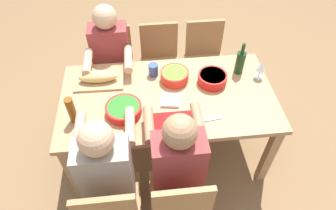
{
  "coord_description": "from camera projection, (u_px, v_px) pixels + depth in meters",
  "views": [
    {
      "loc": [
        -0.17,
        -1.64,
        2.43
      ],
      "look_at": [
        0.0,
        0.0,
        0.63
      ],
      "focal_mm": 31.58,
      "sensor_mm": 36.0,
      "label": 1
    }
  ],
  "objects": [
    {
      "name": "placemat_near_center",
      "position": [
        172.0,
        124.0,
        2.15
      ],
      "size": [
        0.32,
        0.23,
        0.01
      ],
      "primitive_type": "cube",
      "color": "maroon",
      "rests_on": "dining_table"
    },
    {
      "name": "wine_bottle",
      "position": [
        240.0,
        62.0,
        2.47
      ],
      "size": [
        0.08,
        0.08,
        0.29
      ],
      "color": "#193819",
      "rests_on": "dining_table"
    },
    {
      "name": "serving_bowl_fruit",
      "position": [
        212.0,
        78.0,
        2.42
      ],
      "size": [
        0.24,
        0.24,
        0.08
      ],
      "color": "red",
      "rests_on": "dining_table"
    },
    {
      "name": "dining_table",
      "position": [
        168.0,
        103.0,
        2.42
      ],
      "size": [
        1.71,
        0.91,
        0.74
      ],
      "color": "#A87F56",
      "rests_on": "ground_plane"
    },
    {
      "name": "beer_bottle",
      "position": [
        72.0,
        110.0,
        2.1
      ],
      "size": [
        0.06,
        0.06,
        0.22
      ],
      "primitive_type": "cylinder",
      "color": "brown",
      "rests_on": "dining_table"
    },
    {
      "name": "chair_far_right",
      "position": [
        205.0,
        57.0,
        3.1
      ],
      "size": [
        0.4,
        0.4,
        0.85
      ],
      "color": "#9E7044",
      "rests_on": "ground_plane"
    },
    {
      "name": "fork_near_left",
      "position": [
        88.0,
        131.0,
        2.11
      ],
      "size": [
        0.02,
        0.17,
        0.01
      ],
      "primitive_type": "cube",
      "rotation": [
        0.0,
        0.0,
        0.03
      ],
      "color": "silver",
      "rests_on": "dining_table"
    },
    {
      "name": "serving_bowl_greens",
      "position": [
        124.0,
        109.0,
        2.2
      ],
      "size": [
        0.27,
        0.27,
        0.07
      ],
      "color": "red",
      "rests_on": "dining_table"
    },
    {
      "name": "napkin_stack",
      "position": [
        170.0,
        100.0,
        2.3
      ],
      "size": [
        0.16,
        0.16,
        0.02
      ],
      "primitive_type": "cube",
      "rotation": [
        0.0,
        0.0,
        -0.18
      ],
      "color": "white",
      "rests_on": "dining_table"
    },
    {
      "name": "serving_bowl_salad",
      "position": [
        175.0,
        75.0,
        2.44
      ],
      "size": [
        0.23,
        0.23,
        0.09
      ],
      "color": "red",
      "rests_on": "dining_table"
    },
    {
      "name": "chair_near_center",
      "position": [
        180.0,
        202.0,
        2.02
      ],
      "size": [
        0.4,
        0.4,
        0.85
      ],
      "color": "#9E7044",
      "rests_on": "ground_plane"
    },
    {
      "name": "diner_far_left",
      "position": [
        111.0,
        57.0,
        2.75
      ],
      "size": [
        0.41,
        0.53,
        1.2
      ],
      "color": "#2D2D38",
      "rests_on": "ground_plane"
    },
    {
      "name": "chair_far_center",
      "position": [
        160.0,
        60.0,
        3.06
      ],
      "size": [
        0.4,
        0.4,
        0.85
      ],
      "color": "#9E7044",
      "rests_on": "ground_plane"
    },
    {
      "name": "ground_plane",
      "position": [
        168.0,
        148.0,
        2.9
      ],
      "size": [
        8.0,
        8.0,
        0.0
      ],
      "primitive_type": "plane",
      "color": "brown"
    },
    {
      "name": "bread_loaf",
      "position": [
        98.0,
        77.0,
        2.41
      ],
      "size": [
        0.32,
        0.12,
        0.09
      ],
      "primitive_type": "ellipsoid",
      "rotation": [
        0.0,
        0.0,
        -0.02
      ],
      "color": "tan",
      "rests_on": "cutting_board"
    },
    {
      "name": "cup_far_center",
      "position": [
        153.0,
        70.0,
        2.48
      ],
      "size": [
        0.08,
        0.08,
        0.11
      ],
      "primitive_type": "cylinder",
      "color": "#334C8C",
      "rests_on": "dining_table"
    },
    {
      "name": "diner_near_center",
      "position": [
        177.0,
        162.0,
        1.99
      ],
      "size": [
        0.41,
        0.53,
        1.2
      ],
      "color": "#2D2D38",
      "rests_on": "ground_plane"
    },
    {
      "name": "chair_near_left",
      "position": [
        111.0,
        209.0,
        1.99
      ],
      "size": [
        0.4,
        0.4,
        0.85
      ],
      "color": "#9E7044",
      "rests_on": "ground_plane"
    },
    {
      "name": "wine_glass",
      "position": [
        261.0,
        67.0,
        2.41
      ],
      "size": [
        0.08,
        0.08,
        0.17
      ],
      "color": "silver",
      "rests_on": "dining_table"
    },
    {
      "name": "diner_near_left",
      "position": [
        107.0,
        169.0,
        1.95
      ],
      "size": [
        0.41,
        0.53,
        1.2
      ],
      "color": "#2D2D38",
      "rests_on": "ground_plane"
    },
    {
      "name": "chair_far_left",
      "position": [
        115.0,
        63.0,
        3.03
      ],
      "size": [
        0.4,
        0.4,
        0.85
      ],
      "color": "#9E7044",
      "rests_on": "ground_plane"
    },
    {
      "name": "carving_knife",
      "position": [
        207.0,
        120.0,
        2.18
      ],
      "size": [
        0.23,
        0.05,
        0.01
      ],
      "primitive_type": "cube",
      "rotation": [
        0.0,
        0.0,
        0.11
      ],
      "color": "silver",
      "rests_on": "dining_table"
    },
    {
      "name": "cutting_board",
      "position": [
        99.0,
        82.0,
        2.45
      ],
      "size": [
        0.4,
        0.23,
        0.02
      ],
      "primitive_type": "cube",
      "rotation": [
        0.0,
        0.0,
        -0.02
      ],
      "color": "tan",
      "rests_on": "dining_table"
    }
  ]
}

